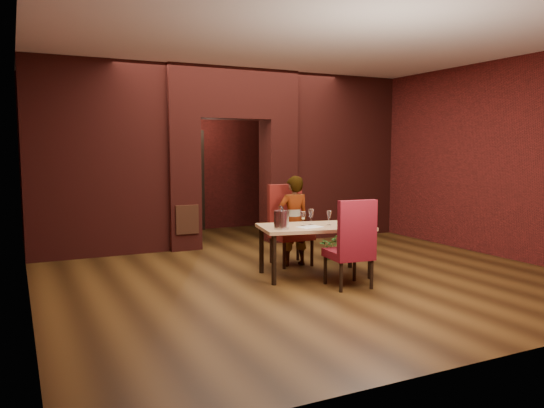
# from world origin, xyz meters

# --- Properties ---
(floor) EXTENTS (8.00, 8.00, 0.00)m
(floor) POSITION_xyz_m (0.00, 0.00, 0.00)
(floor) COLOR #462C11
(floor) RESTS_ON ground
(ceiling) EXTENTS (7.00, 8.00, 0.04)m
(ceiling) POSITION_xyz_m (0.00, 0.00, 3.20)
(ceiling) COLOR silver
(ceiling) RESTS_ON ground
(wall_back) EXTENTS (7.00, 0.04, 3.20)m
(wall_back) POSITION_xyz_m (0.00, 4.00, 1.60)
(wall_back) COLOR maroon
(wall_back) RESTS_ON ground
(wall_front) EXTENTS (7.00, 0.04, 3.20)m
(wall_front) POSITION_xyz_m (0.00, -4.00, 1.60)
(wall_front) COLOR maroon
(wall_front) RESTS_ON ground
(wall_left) EXTENTS (0.04, 8.00, 3.20)m
(wall_left) POSITION_xyz_m (-3.50, 0.00, 1.60)
(wall_left) COLOR maroon
(wall_left) RESTS_ON ground
(wall_right) EXTENTS (0.04, 8.00, 3.20)m
(wall_right) POSITION_xyz_m (3.50, 0.00, 1.60)
(wall_right) COLOR maroon
(wall_right) RESTS_ON ground
(pillar_left) EXTENTS (0.55, 0.55, 2.30)m
(pillar_left) POSITION_xyz_m (-0.95, 2.00, 1.15)
(pillar_left) COLOR maroon
(pillar_left) RESTS_ON ground
(pillar_right) EXTENTS (0.55, 0.55, 2.30)m
(pillar_right) POSITION_xyz_m (0.95, 2.00, 1.15)
(pillar_right) COLOR maroon
(pillar_right) RESTS_ON ground
(lintel) EXTENTS (2.45, 0.55, 0.90)m
(lintel) POSITION_xyz_m (0.00, 2.00, 2.75)
(lintel) COLOR maroon
(lintel) RESTS_ON ground
(wing_wall_left) EXTENTS (2.28, 0.35, 3.20)m
(wing_wall_left) POSITION_xyz_m (-2.36, 2.00, 1.60)
(wing_wall_left) COLOR maroon
(wing_wall_left) RESTS_ON ground
(wing_wall_right) EXTENTS (2.28, 0.35, 3.20)m
(wing_wall_right) POSITION_xyz_m (2.36, 2.00, 1.60)
(wing_wall_right) COLOR maroon
(wing_wall_right) RESTS_ON ground
(vent_panel) EXTENTS (0.40, 0.03, 0.50)m
(vent_panel) POSITION_xyz_m (-0.95, 1.71, 0.55)
(vent_panel) COLOR #9F512E
(vent_panel) RESTS_ON ground
(rear_door) EXTENTS (0.90, 0.08, 2.10)m
(rear_door) POSITION_xyz_m (-0.40, 3.94, 1.05)
(rear_door) COLOR black
(rear_door) RESTS_ON ground
(rear_door_frame) EXTENTS (1.02, 0.04, 2.22)m
(rear_door_frame) POSITION_xyz_m (-0.40, 3.90, 1.05)
(rear_door_frame) COLOR black
(rear_door_frame) RESTS_ON ground
(dining_table) EXTENTS (1.65, 1.13, 0.71)m
(dining_table) POSITION_xyz_m (0.12, -0.79, 0.35)
(dining_table) COLOR tan
(dining_table) RESTS_ON ground
(chair_far) EXTENTS (0.57, 0.57, 1.22)m
(chair_far) POSITION_xyz_m (0.16, -0.01, 0.61)
(chair_far) COLOR maroon
(chair_far) RESTS_ON ground
(chair_near) EXTENTS (0.56, 0.56, 1.14)m
(chair_near) POSITION_xyz_m (0.20, -1.48, 0.57)
(chair_near) COLOR maroon
(chair_near) RESTS_ON ground
(person_seated) EXTENTS (0.52, 0.36, 1.36)m
(person_seated) POSITION_xyz_m (0.16, -0.08, 0.68)
(person_seated) COLOR white
(person_seated) RESTS_ON ground
(wine_glass_a) EXTENTS (0.08, 0.08, 0.20)m
(wine_glass_a) POSITION_xyz_m (-0.07, -0.78, 0.81)
(wine_glass_a) COLOR white
(wine_glass_a) RESTS_ON dining_table
(wine_glass_b) EXTENTS (0.09, 0.09, 0.22)m
(wine_glass_b) POSITION_xyz_m (0.09, -0.73, 0.82)
(wine_glass_b) COLOR white
(wine_glass_b) RESTS_ON dining_table
(wine_glass_c) EXTENTS (0.08, 0.08, 0.20)m
(wine_glass_c) POSITION_xyz_m (0.30, -0.85, 0.81)
(wine_glass_c) COLOR white
(wine_glass_c) RESTS_ON dining_table
(tasting_sheet) EXTENTS (0.36, 0.29, 0.00)m
(tasting_sheet) POSITION_xyz_m (-0.02, -0.89, 0.71)
(tasting_sheet) COLOR white
(tasting_sheet) RESTS_ON dining_table
(wine_bucket) EXTENTS (0.20, 0.20, 0.25)m
(wine_bucket) POSITION_xyz_m (-0.45, -0.88, 0.83)
(wine_bucket) COLOR #B2B2B8
(wine_bucket) RESTS_ON dining_table
(water_bottle) EXTENTS (0.07, 0.07, 0.29)m
(water_bottle) POSITION_xyz_m (-0.37, -0.70, 0.85)
(water_bottle) COLOR white
(water_bottle) RESTS_ON dining_table
(potted_plant) EXTENTS (0.46, 0.46, 0.39)m
(potted_plant) POSITION_xyz_m (0.92, 0.11, 0.20)
(potted_plant) COLOR #2C6121
(potted_plant) RESTS_ON ground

